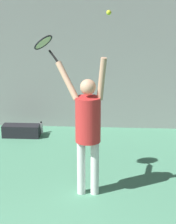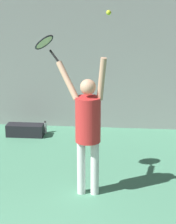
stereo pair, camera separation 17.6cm
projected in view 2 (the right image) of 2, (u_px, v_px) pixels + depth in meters
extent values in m
cube|color=gray|center=(76.00, 18.00, 8.84)|extent=(18.00, 0.10, 5.00)
cylinder|color=white|center=(81.00, 167.00, 6.31)|extent=(0.13, 0.13, 0.88)
cylinder|color=white|center=(95.00, 168.00, 6.29)|extent=(0.13, 0.13, 0.88)
cylinder|color=red|center=(88.00, 120.00, 6.07)|extent=(0.38, 0.38, 0.69)
sphere|color=#D8A884|center=(88.00, 87.00, 5.92)|extent=(0.23, 0.23, 0.23)
cylinder|color=#D8A884|center=(102.00, 79.00, 5.84)|extent=(0.18, 0.17, 0.64)
cylinder|color=#D8A884|center=(67.00, 80.00, 6.04)|extent=(0.41, 0.36, 0.56)
cylinder|color=black|center=(54.00, 56.00, 6.11)|extent=(0.18, 0.11, 0.19)
torus|color=black|center=(44.00, 42.00, 6.15)|extent=(0.38, 0.41, 0.24)
cylinder|color=beige|center=(44.00, 42.00, 6.15)|extent=(0.32, 0.35, 0.20)
sphere|color=#CCDB2D|center=(109.00, 13.00, 5.53)|extent=(0.07, 0.07, 0.07)
cylinder|color=silver|center=(45.00, 128.00, 9.08)|extent=(0.07, 0.07, 0.24)
cylinder|color=black|center=(45.00, 122.00, 9.03)|extent=(0.04, 0.04, 0.04)
cube|color=black|center=(25.00, 130.00, 8.88)|extent=(0.80, 0.30, 0.27)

